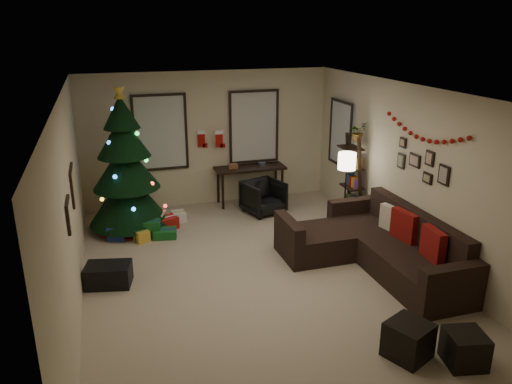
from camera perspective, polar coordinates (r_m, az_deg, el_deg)
The scene contains 29 objects.
floor at distance 7.41m, azimuth 0.66°, elevation -9.97°, with size 7.00×7.00×0.00m, color tan.
ceiling at distance 6.55m, azimuth 0.75°, elevation 11.21°, with size 7.00×7.00×0.00m, color white.
wall_back at distance 10.13m, azimuth -5.48°, elevation 6.05°, with size 5.00×5.00×0.00m, color beige.
wall_front at distance 4.01m, azimuth 16.97°, elevation -15.55°, with size 5.00×5.00×0.00m, color beige.
wall_left at distance 6.58m, azimuth -20.51°, elevation -2.12°, with size 7.00×7.00×0.00m, color beige.
wall_right at distance 7.97m, azimuth 18.07°, elevation 1.69°, with size 7.00×7.00×0.00m, color beige.
window_back_left at distance 9.91m, azimuth -10.89°, elevation 6.71°, with size 1.05×0.06×1.50m.
window_back_right at distance 10.29m, azimuth -0.26°, elevation 7.48°, with size 1.05×0.06×1.50m.
window_right_wall at distance 10.03m, azimuth 9.71°, elevation 6.62°, with size 0.06×0.90×1.30m.
christmas_tree at distance 9.07m, azimuth -14.67°, elevation 2.34°, with size 1.42×1.42×2.64m.
presents at distance 9.14m, azimuth -12.10°, elevation -3.82°, with size 1.50×1.01×0.30m.
sofa at distance 7.93m, azimuth 13.57°, elevation -6.17°, with size 1.96×2.84×0.89m.
pillow_red_a at distance 7.37m, azimuth 19.58°, elevation -5.74°, with size 0.13×0.47×0.47m, color maroon.
pillow_red_b at distance 7.89m, azimuth 16.58°, elevation -3.79°, with size 0.13×0.48×0.48m, color maroon.
pillow_cream at distance 8.18m, azimuth 15.16°, elevation -2.92°, with size 0.11×0.39×0.39m, color beige.
ottoman_near at distance 6.04m, azimuth 17.01°, elevation -15.88°, with size 0.44×0.44×0.42m, color black.
ottoman_far at distance 6.14m, azimuth 22.77°, elevation -16.20°, with size 0.40×0.40×0.38m, color black.
desk at distance 10.22m, azimuth -0.68°, elevation 2.40°, with size 1.44×0.51×0.77m.
desk_chair at distance 9.76m, azimuth 0.86°, elevation -0.58°, with size 0.64×0.60×0.66m, color black.
bookshelf at distance 9.34m, azimuth 11.05°, elevation 1.27°, with size 0.30×0.50×1.67m.
potted_plant at distance 9.06m, azimuth 11.57°, elevation 7.09°, with size 0.40×0.35×0.45m, color #4C4C4C.
floor_lamp at distance 8.75m, azimuth 10.33°, elevation 2.90°, with size 0.31×0.31×1.45m.
art_map at distance 7.27m, azimuth -20.22°, elevation 0.76°, with size 0.04×0.60×0.50m.
art_abstract at distance 6.09m, azimuth -20.62°, elevation -2.43°, with size 0.04×0.45×0.35m.
gallery at distance 7.84m, azimuth 18.42°, elevation 3.08°, with size 0.03×1.25×0.54m.
garland at distance 7.71m, azimuth 18.62°, elevation 6.60°, with size 0.08×1.90×0.30m, color #A5140C, non-canonical shape.
stocking_left at distance 10.06m, azimuth -6.23°, elevation 6.12°, with size 0.20×0.05×0.36m.
stocking_right at distance 9.98m, azimuth -4.19°, elevation 6.12°, with size 0.20×0.05×0.36m.
storage_bin at distance 7.50m, azimuth -16.53°, elevation -9.08°, with size 0.63×0.42×0.31m, color black.
Camera 1 is at (-2.02, -6.18, 3.56)m, focal length 34.97 mm.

